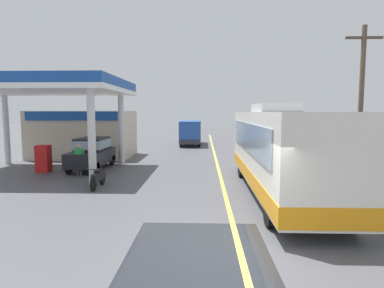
{
  "coord_description": "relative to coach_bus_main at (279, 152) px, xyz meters",
  "views": [
    {
      "loc": [
        -0.88,
        -7.33,
        3.32
      ],
      "look_at": [
        -1.5,
        10.0,
        1.6
      ],
      "focal_mm": 30.2,
      "sensor_mm": 36.0,
      "label": 1
    }
  ],
  "objects": [
    {
      "name": "motorcycle_parked_forecourt",
      "position": [
        -7.7,
        0.75,
        -1.28
      ],
      "size": [
        0.55,
        1.8,
        0.92
      ],
      "color": "black",
      "rests_on": "ground"
    },
    {
      "name": "lane_divider_stripe",
      "position": [
        -2.18,
        9.25,
        -1.72
      ],
      "size": [
        0.16,
        50.0,
        0.01
      ],
      "primitive_type": "cube",
      "color": "#D8CC4C",
      "rests_on": "ground"
    },
    {
      "name": "wet_puddle_patch",
      "position": [
        -3.18,
        -5.61,
        -1.72
      ],
      "size": [
        3.36,
        3.84,
        0.01
      ],
      "primitive_type": "cube",
      "color": "#26282D",
      "rests_on": "ground"
    },
    {
      "name": "car_at_pump",
      "position": [
        -9.56,
        5.4,
        -0.71
      ],
      "size": [
        1.7,
        4.2,
        1.82
      ],
      "color": "black",
      "rests_on": "ground"
    },
    {
      "name": "pedestrian_near_pump",
      "position": [
        -9.57,
        3.38,
        -0.79
      ],
      "size": [
        0.55,
        0.22,
        1.66
      ],
      "color": "#33333F",
      "rests_on": "ground"
    },
    {
      "name": "utility_pole_roadside",
      "position": [
        4.8,
        3.47,
        2.24
      ],
      "size": [
        1.8,
        0.24,
        7.55
      ],
      "color": "brown",
      "rests_on": "ground"
    },
    {
      "name": "coach_bus_main",
      "position": [
        0.0,
        0.0,
        0.0
      ],
      "size": [
        2.6,
        11.04,
        3.69
      ],
      "color": "silver",
      "rests_on": "ground"
    },
    {
      "name": "gas_station_roadside",
      "position": [
        -11.94,
        8.53,
        0.91
      ],
      "size": [
        9.1,
        11.95,
        5.1
      ],
      "color": "#194799",
      "rests_on": "ground"
    },
    {
      "name": "ground",
      "position": [
        -2.18,
        14.25,
        -1.72
      ],
      "size": [
        120.0,
        120.0,
        0.0
      ],
      "primitive_type": "plane",
      "color": "#4C4C51"
    },
    {
      "name": "minibus_opposing_lane",
      "position": [
        -4.35,
        19.52,
        -0.25
      ],
      "size": [
        2.04,
        6.13,
        2.44
      ],
      "color": "#264C9E",
      "rests_on": "ground"
    }
  ]
}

